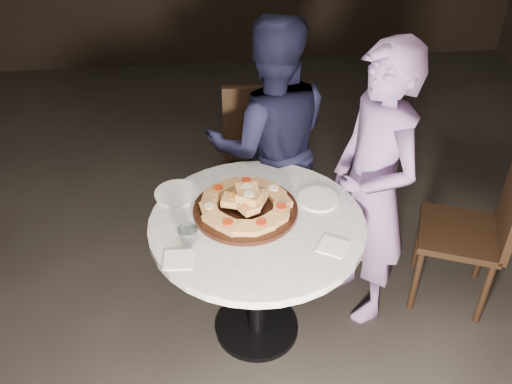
% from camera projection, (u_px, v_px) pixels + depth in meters
% --- Properties ---
extents(floor, '(7.00, 7.00, 0.00)m').
position_uv_depth(floor, '(256.00, 323.00, 3.11)').
color(floor, black).
rests_on(floor, ground).
extents(table, '(1.24, 1.24, 0.76)m').
position_uv_depth(table, '(257.00, 244.00, 2.71)').
color(table, black).
rests_on(table, ground).
extents(serving_board, '(0.60, 0.60, 0.02)m').
position_uv_depth(serving_board, '(246.00, 210.00, 2.68)').
color(serving_board, black).
rests_on(serving_board, table).
extents(focaccia_pile, '(0.44, 0.44, 0.12)m').
position_uv_depth(focaccia_pile, '(246.00, 203.00, 2.65)').
color(focaccia_pile, '#BC8248').
rests_on(focaccia_pile, serving_board).
extents(plate_left, '(0.27, 0.27, 0.01)m').
position_uv_depth(plate_left, '(177.00, 193.00, 2.79)').
color(plate_left, white).
rests_on(plate_left, table).
extents(plate_right, '(0.24, 0.24, 0.01)m').
position_uv_depth(plate_right, '(318.00, 199.00, 2.76)').
color(plate_right, white).
rests_on(plate_right, table).
extents(water_glass, '(0.09, 0.09, 0.08)m').
position_uv_depth(water_glass, '(188.00, 236.00, 2.48)').
color(water_glass, silver).
rests_on(water_glass, table).
extents(napkin_near, '(0.13, 0.13, 0.01)m').
position_uv_depth(napkin_near, '(178.00, 260.00, 2.42)').
color(napkin_near, white).
rests_on(napkin_near, table).
extents(napkin_far, '(0.16, 0.16, 0.01)m').
position_uv_depth(napkin_far, '(333.00, 246.00, 2.49)').
color(napkin_far, white).
rests_on(napkin_far, table).
extents(chair_far, '(0.49, 0.51, 0.97)m').
position_uv_depth(chair_far, '(260.00, 137.00, 3.61)').
color(chair_far, black).
rests_on(chair_far, ground).
extents(chair_right, '(0.56, 0.55, 0.89)m').
position_uv_depth(chair_right, '(480.00, 227.00, 2.98)').
color(chair_right, black).
rests_on(chair_right, ground).
extents(diner_navy, '(0.73, 0.57, 1.49)m').
position_uv_depth(diner_navy, '(270.00, 145.00, 3.18)').
color(diner_navy, black).
rests_on(diner_navy, ground).
extents(diner_teal, '(0.52, 0.65, 1.54)m').
position_uv_depth(diner_teal, '(373.00, 190.00, 2.80)').
color(diner_teal, '#7C639F').
rests_on(diner_teal, ground).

